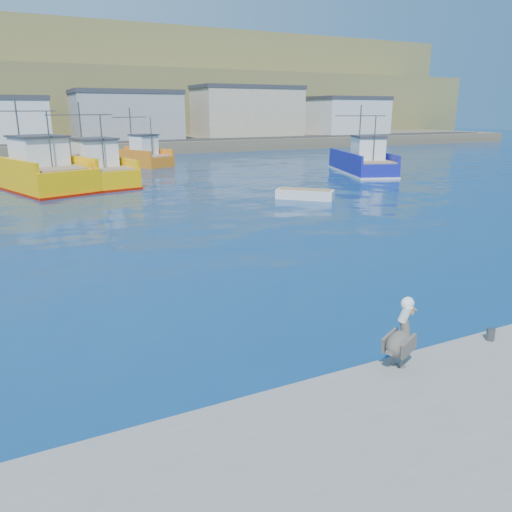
{
  "coord_description": "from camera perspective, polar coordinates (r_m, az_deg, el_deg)",
  "views": [
    {
      "loc": [
        -7.01,
        -10.77,
        5.88
      ],
      "look_at": [
        -0.32,
        2.71,
        1.46
      ],
      "focal_mm": 35.0,
      "sensor_mm": 36.0,
      "label": 1
    }
  ],
  "objects": [
    {
      "name": "ground",
      "position": [
        14.13,
        6.12,
        -8.32
      ],
      "size": [
        260.0,
        260.0,
        0.0
      ],
      "primitive_type": "plane",
      "color": "#06214F",
      "rests_on": "ground"
    },
    {
      "name": "trawler_yellow_b",
      "position": [
        43.86,
        -18.39,
        9.24
      ],
      "size": [
        6.19,
        12.21,
        6.56
      ],
      "color": "#FFB104",
      "rests_on": "ground"
    },
    {
      "name": "dock_bollards",
      "position": [
        11.81,
        17.76,
        -10.75
      ],
      "size": [
        36.2,
        0.2,
        0.3
      ],
      "color": "#4C4C4C",
      "rests_on": "dock"
    },
    {
      "name": "far_shore",
      "position": [
        120.21,
        -24.11,
        16.49
      ],
      "size": [
        200.0,
        81.0,
        24.0
      ],
      "color": "brown",
      "rests_on": "ground"
    },
    {
      "name": "trawler_blue",
      "position": [
        49.84,
        12.08,
        10.39
      ],
      "size": [
        6.83,
        11.05,
        6.4
      ],
      "color": "#171D98",
      "rests_on": "ground"
    },
    {
      "name": "boat_orange",
      "position": [
        57.19,
        -13.22,
        11.09
      ],
      "size": [
        6.46,
        9.09,
        6.11
      ],
      "color": "orange",
      "rests_on": "ground"
    },
    {
      "name": "skiff_mid",
      "position": [
        34.56,
        5.63,
        6.95
      ],
      "size": [
        3.75,
        3.66,
        0.84
      ],
      "color": "silver",
      "rests_on": "ground"
    },
    {
      "name": "pelican",
      "position": [
        11.32,
        16.25,
        -8.95
      ],
      "size": [
        1.22,
        0.77,
        1.54
      ],
      "color": "#595451",
      "rests_on": "dock"
    },
    {
      "name": "trawler_yellow_a",
      "position": [
        43.34,
        -24.21,
        8.74
      ],
      "size": [
        8.97,
        14.77,
        6.86
      ],
      "color": "#FFB104",
      "rests_on": "ground"
    }
  ]
}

